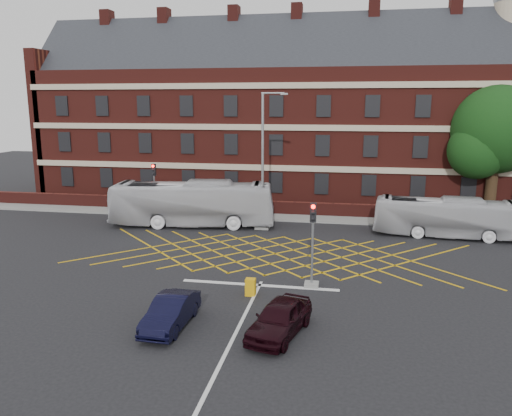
% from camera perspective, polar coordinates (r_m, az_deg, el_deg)
% --- Properties ---
extents(ground, '(120.00, 120.00, 0.00)m').
position_cam_1_polar(ground, '(28.74, 1.63, -6.40)').
color(ground, black).
rests_on(ground, ground).
extents(victorian_building, '(51.00, 12.17, 20.40)m').
position_cam_1_polar(victorian_building, '(49.15, 5.99, 10.42)').
color(victorian_building, '#521A15').
rests_on(victorian_building, ground).
extents(boundary_wall, '(56.00, 0.50, 1.10)m').
position_cam_1_polar(boundary_wall, '(41.07, 4.43, -0.06)').
color(boundary_wall, '#491713').
rests_on(boundary_wall, ground).
extents(far_pavement, '(60.00, 3.00, 0.12)m').
position_cam_1_polar(far_pavement, '(40.21, 4.26, -1.04)').
color(far_pavement, slate).
rests_on(far_pavement, ground).
extents(box_junction_hatching, '(8.22, 8.22, 0.02)m').
position_cam_1_polar(box_junction_hatching, '(30.62, 2.21, -5.24)').
color(box_junction_hatching, '#CC990C').
rests_on(box_junction_hatching, ground).
extents(stop_line, '(8.00, 0.30, 0.02)m').
position_cam_1_polar(stop_line, '(25.48, 0.41, -8.81)').
color(stop_line, silver).
rests_on(stop_line, ground).
extents(centre_line, '(0.15, 14.00, 0.02)m').
position_cam_1_polar(centre_line, '(19.65, -3.02, -15.38)').
color(centre_line, silver).
rests_on(centre_line, ground).
extents(bus_left, '(12.42, 4.37, 3.39)m').
position_cam_1_polar(bus_left, '(37.51, -7.28, 0.52)').
color(bus_left, silver).
rests_on(bus_left, ground).
extents(bus_right, '(9.93, 3.10, 2.72)m').
position_cam_1_polar(bus_right, '(36.55, 20.99, -1.01)').
color(bus_right, '#BCBCC1').
rests_on(bus_right, ground).
extents(car_navy, '(1.46, 3.89, 1.27)m').
position_cam_1_polar(car_navy, '(21.15, -9.72, -11.62)').
color(car_navy, black).
rests_on(car_navy, ground).
extents(car_maroon, '(2.60, 4.32, 1.38)m').
position_cam_1_polar(car_maroon, '(20.19, 2.72, -12.47)').
color(car_maroon, black).
rests_on(car_maroon, ground).
extents(deciduous_tree, '(7.35, 6.97, 10.47)m').
position_cam_1_polar(deciduous_tree, '(44.13, 25.68, 7.43)').
color(deciduous_tree, black).
rests_on(deciduous_tree, ground).
extents(traffic_light_near, '(0.70, 0.70, 4.27)m').
position_cam_1_polar(traffic_light_near, '(24.92, 6.45, -5.10)').
color(traffic_light_near, slate).
rests_on(traffic_light_near, ground).
extents(traffic_light_far, '(0.70, 0.70, 4.27)m').
position_cam_1_polar(traffic_light_far, '(41.16, -11.49, 1.48)').
color(traffic_light_far, slate).
rests_on(traffic_light_far, ground).
extents(street_lamp, '(2.25, 1.00, 9.77)m').
position_cam_1_polar(street_lamp, '(36.00, 0.85, 2.95)').
color(street_lamp, slate).
rests_on(street_lamp, ground).
extents(direction_signs, '(1.10, 0.16, 2.20)m').
position_cam_1_polar(direction_signs, '(43.62, -14.20, 1.42)').
color(direction_signs, gray).
rests_on(direction_signs, ground).
extents(utility_cabinet, '(0.47, 0.40, 0.83)m').
position_cam_1_polar(utility_cabinet, '(24.09, -0.63, -9.02)').
color(utility_cabinet, '#D99C0C').
rests_on(utility_cabinet, ground).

